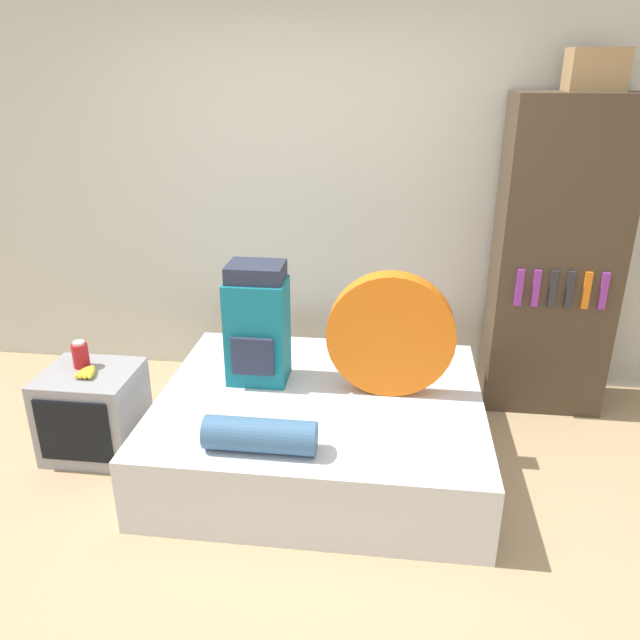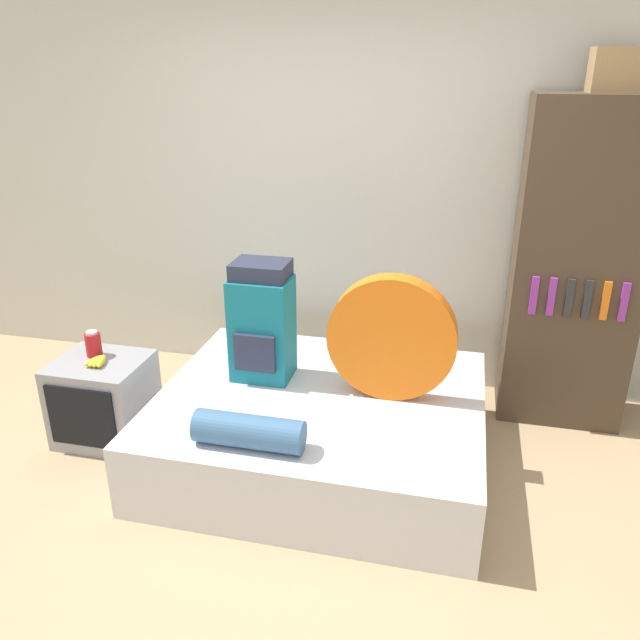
{
  "view_description": "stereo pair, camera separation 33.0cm",
  "coord_description": "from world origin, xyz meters",
  "views": [
    {
      "loc": [
        0.47,
        -2.32,
        2.12
      ],
      "look_at": [
        0.09,
        0.7,
        0.86
      ],
      "focal_mm": 35.0,
      "sensor_mm": 36.0,
      "label": 1
    },
    {
      "loc": [
        0.79,
        -2.27,
        2.12
      ],
      "look_at": [
        0.09,
        0.7,
        0.86
      ],
      "focal_mm": 35.0,
      "sensor_mm": 36.0,
      "label": 2
    }
  ],
  "objects": [
    {
      "name": "bookshelf",
      "position": [
        1.47,
        1.56,
        0.99
      ],
      "size": [
        0.73,
        0.45,
        1.97
      ],
      "color": "#473828",
      "rests_on": "ground_plane"
    },
    {
      "name": "television",
      "position": [
        -1.22,
        0.61,
        0.26
      ],
      "size": [
        0.52,
        0.48,
        0.51
      ],
      "color": "#939399",
      "rests_on": "ground_plane"
    },
    {
      "name": "canister",
      "position": [
        -1.28,
        0.68,
        0.59
      ],
      "size": [
        0.09,
        0.09,
        0.16
      ],
      "color": "#B2191E",
      "rests_on": "television"
    },
    {
      "name": "bed",
      "position": [
        0.09,
        0.7,
        0.21
      ],
      "size": [
        1.79,
        1.52,
        0.41
      ],
      "color": "silver",
      "rests_on": "ground_plane"
    },
    {
      "name": "ground_plane",
      "position": [
        0.0,
        0.0,
        0.0
      ],
      "size": [
        16.0,
        16.0,
        0.0
      ],
      "primitive_type": "plane",
      "color": "tan"
    },
    {
      "name": "cardboard_box",
      "position": [
        1.53,
        1.58,
        2.09
      ],
      "size": [
        0.31,
        0.23,
        0.23
      ],
      "color": "#A88456",
      "rests_on": "bookshelf"
    },
    {
      "name": "tent_bag",
      "position": [
        0.47,
        0.79,
        0.76
      ],
      "size": [
        0.7,
        0.12,
        0.7
      ],
      "color": "orange",
      "rests_on": "bed"
    },
    {
      "name": "sleeping_roll",
      "position": [
        -0.13,
        0.14,
        0.49
      ],
      "size": [
        0.54,
        0.16,
        0.16
      ],
      "color": "#3D668E",
      "rests_on": "bed"
    },
    {
      "name": "banana_bunch",
      "position": [
        -1.2,
        0.59,
        0.53
      ],
      "size": [
        0.12,
        0.15,
        0.04
      ],
      "color": "yellow",
      "rests_on": "television"
    },
    {
      "name": "wall_back",
      "position": [
        0.0,
        1.83,
        1.3
      ],
      "size": [
        8.0,
        0.05,
        2.6
      ],
      "color": "silver",
      "rests_on": "ground_plane"
    },
    {
      "name": "backpack",
      "position": [
        -0.29,
        0.85,
        0.75
      ],
      "size": [
        0.34,
        0.3,
        0.7
      ],
      "color": "#14707F",
      "rests_on": "bed"
    }
  ]
}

